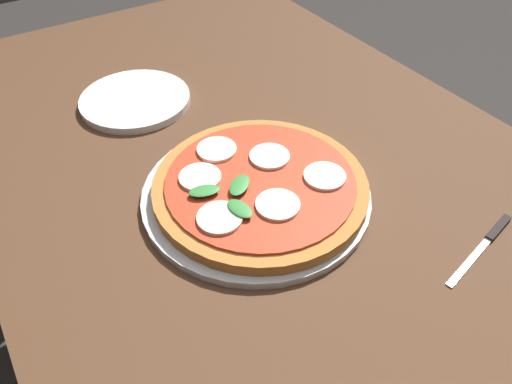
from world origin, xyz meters
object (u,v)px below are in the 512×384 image
Objects in this scene: plate_white at (135,100)px; knife at (488,240)px; dining_table at (291,234)px; serving_tray at (256,194)px; pizza at (260,185)px.

plate_white is 1.23× the size of knife.
serving_tray is at bearing 65.96° from dining_table.
knife is (-0.25, -0.22, -0.00)m from serving_tray.
dining_table is at bearing -114.04° from serving_tray.
plate_white reaches higher than knife.
plate_white reaches higher than serving_tray.
dining_table is 0.13m from pizza.
dining_table is at bearing -163.72° from plate_white.
dining_table is 0.39m from plate_white.
serving_tray is 1.66× the size of plate_white.
knife is (-0.22, -0.17, 0.10)m from dining_table.
pizza reaches higher than dining_table.
knife is (-0.24, -0.21, -0.02)m from pizza.
serving_tray is at bearing 54.96° from pizza.
pizza is (-0.00, -0.00, 0.02)m from serving_tray.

